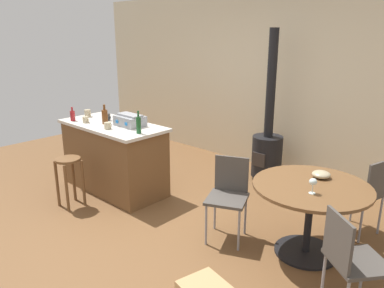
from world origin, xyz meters
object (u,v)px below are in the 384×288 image
at_px(kitchen_island, 114,157).
at_px(toolbox, 130,120).
at_px(wooden_stool, 69,172).
at_px(cup_0, 120,117).
at_px(wood_stove, 267,146).
at_px(cup_1, 108,117).
at_px(bottle_0, 139,125).
at_px(serving_bowl, 321,174).
at_px(dining_table, 310,201).
at_px(folding_chair_left, 366,190).
at_px(cup_3, 88,113).
at_px(cup_2, 86,120).
at_px(bottle_1, 105,116).
at_px(cup_4, 108,126).
at_px(folding_chair_far, 351,257).
at_px(bottle_2, 73,115).
at_px(folding_chair_near, 229,192).
at_px(wine_glass, 313,182).

bearing_deg(kitchen_island, toolbox, 19.94).
height_order(wooden_stool, cup_0, cup_0).
relative_size(wood_stove, cup_1, 19.33).
xyz_separation_m(bottle_0, serving_bowl, (2.03, 0.62, -0.28)).
bearing_deg(bottle_0, dining_table, 10.82).
distance_m(folding_chair_left, cup_3, 3.75).
bearing_deg(serving_bowl, toolbox, -169.16).
height_order(cup_0, cup_3, cup_3).
xyz_separation_m(wood_stove, toolbox, (-1.08, -1.64, 0.49)).
relative_size(folding_chair_left, wood_stove, 0.40).
bearing_deg(cup_2, bottle_1, 28.50).
distance_m(wood_stove, cup_1, 2.32).
distance_m(dining_table, cup_1, 2.94).
bearing_deg(wooden_stool, cup_1, 106.59).
height_order(cup_2, serving_bowl, cup_2).
height_order(kitchen_island, cup_4, cup_4).
bearing_deg(cup_0, cup_2, -122.27).
xyz_separation_m(folding_chair_far, bottle_0, (-2.66, 0.19, 0.54)).
distance_m(wood_stove, bottle_2, 2.79).
relative_size(wooden_stool, cup_3, 5.03).
bearing_deg(bottle_1, cup_3, 171.36).
distance_m(bottle_0, cup_4, 0.47).
relative_size(folding_chair_left, serving_bowl, 4.83).
height_order(folding_chair_near, bottle_0, bottle_0).
distance_m(wooden_stool, cup_0, 1.03).
distance_m(dining_table, bottle_0, 2.14).
bearing_deg(cup_1, bottle_2, -134.27).
bearing_deg(wine_glass, bottle_2, -173.12).
bearing_deg(wine_glass, cup_4, -172.45).
bearing_deg(dining_table, wooden_stool, -159.18).
bearing_deg(wine_glass, cup_0, 179.18).
bearing_deg(folding_chair_left, dining_table, -109.88).
bearing_deg(toolbox, folding_chair_left, 19.80).
bearing_deg(cup_1, wooden_stool, -73.41).
height_order(folding_chair_near, cup_4, cup_4).
bearing_deg(dining_table, bottle_0, -169.18).
xyz_separation_m(bottle_0, cup_3, (-1.25, 0.09, -0.06)).
height_order(folding_chair_far, serving_bowl, folding_chair_far).
height_order(cup_0, cup_4, cup_0).
distance_m(wood_stove, wine_glass, 2.16).
xyz_separation_m(folding_chair_near, cup_0, (-2.00, 0.13, 0.47)).
relative_size(wooden_stool, folding_chair_far, 0.74).
distance_m(folding_chair_far, folding_chair_left, 1.36).
relative_size(wooden_stool, serving_bowl, 3.50).
bearing_deg(bottle_0, folding_chair_near, 5.58).
relative_size(folding_chair_far, wood_stove, 0.39).
xyz_separation_m(folding_chair_near, serving_bowl, (0.76, 0.50, 0.25)).
bearing_deg(wood_stove, folding_chair_far, -45.52).
relative_size(bottle_0, cup_2, 2.41).
height_order(cup_0, cup_1, cup_0).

